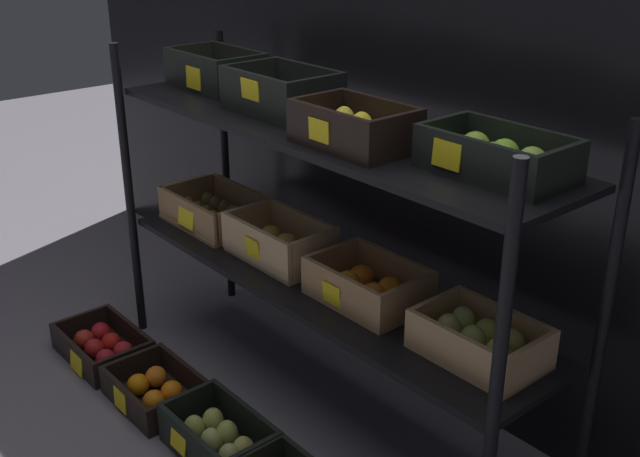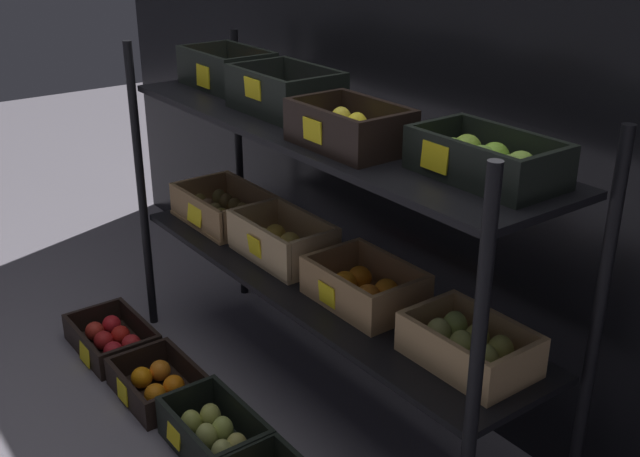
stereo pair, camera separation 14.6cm
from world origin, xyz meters
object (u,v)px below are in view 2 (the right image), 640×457
at_px(crate_ground_apple_red, 112,339).
at_px(crate_ground_orange, 158,384).
at_px(crate_ground_pear, 215,435).
at_px(display_rack, 321,205).

bearing_deg(crate_ground_apple_red, crate_ground_orange, 1.53).
relative_size(crate_ground_apple_red, crate_ground_orange, 1.11).
xyz_separation_m(crate_ground_orange, crate_ground_pear, (0.37, 0.01, 0.01)).
distance_m(display_rack, crate_ground_apple_red, 1.08).
bearing_deg(crate_ground_pear, crate_ground_apple_red, -178.34).
bearing_deg(crate_ground_pear, display_rack, 91.37).
relative_size(crate_ground_orange, crate_ground_pear, 0.91).
xyz_separation_m(display_rack, crate_ground_orange, (-0.36, -0.42, -0.67)).
distance_m(crate_ground_apple_red, crate_ground_pear, 0.74).
height_order(crate_ground_apple_red, crate_ground_orange, same).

